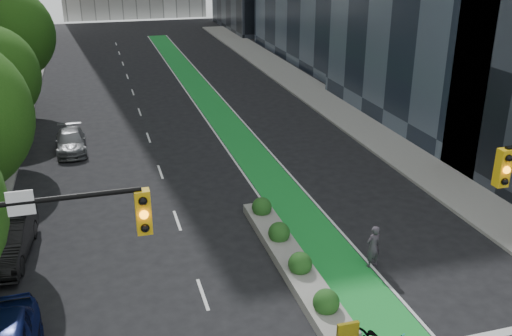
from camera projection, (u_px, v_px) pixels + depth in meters
sidewalk_right at (347, 114)px, 41.02m from camera, size 3.60×90.00×0.15m
bike_lane_paint at (213, 106)px, 43.24m from camera, size 2.20×70.00×0.01m
tree_far at (6, 34)px, 39.29m from camera, size 6.60×6.60×9.00m
median_planter at (291, 256)px, 22.19m from camera, size 1.20×10.26×1.10m
cyclist at (373, 247)px, 21.89m from camera, size 0.71×0.54×1.75m
parked_car_left_mid at (5, 240)px, 22.49m from camera, size 2.18×5.14×1.65m
parked_car_left_far at (71, 141)px, 33.96m from camera, size 1.86×4.27×1.22m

